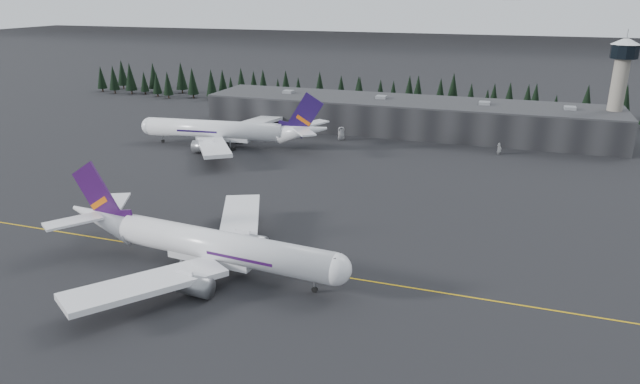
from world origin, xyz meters
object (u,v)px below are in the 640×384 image
(jet_main, at_px, (200,243))
(jet_parked, at_px, (231,131))
(gse_vehicle_b, at_px, (499,152))
(control_tower, at_px, (620,80))
(gse_vehicle_a, at_px, (341,138))
(terminal, at_px, (405,116))

(jet_main, bearing_deg, jet_parked, 118.41)
(jet_parked, xyz_separation_m, gse_vehicle_b, (92.11, 20.68, -5.17))
(control_tower, xyz_separation_m, gse_vehicle_a, (-94.94, -25.00, -22.70))
(jet_parked, distance_m, gse_vehicle_b, 94.54)
(gse_vehicle_a, bearing_deg, jet_main, -110.56)
(jet_parked, bearing_deg, terminal, -147.41)
(gse_vehicle_a, distance_m, gse_vehicle_b, 57.46)
(terminal, bearing_deg, gse_vehicle_a, -132.19)
(jet_parked, bearing_deg, gse_vehicle_b, -173.80)
(terminal, relative_size, jet_main, 2.42)
(terminal, distance_m, gse_vehicle_b, 44.67)
(jet_main, distance_m, jet_parked, 96.08)
(control_tower, bearing_deg, terminal, -177.71)
(terminal, relative_size, jet_parked, 2.27)
(gse_vehicle_a, bearing_deg, control_tower, -7.76)
(control_tower, distance_m, gse_vehicle_a, 100.76)
(control_tower, distance_m, jet_parked, 139.07)
(control_tower, xyz_separation_m, gse_vehicle_b, (-37.50, -26.60, -22.73))
(control_tower, bearing_deg, gse_vehicle_a, -165.25)
(terminal, distance_m, jet_main, 133.32)
(jet_main, bearing_deg, terminal, 87.86)
(jet_main, relative_size, gse_vehicle_b, 16.65)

